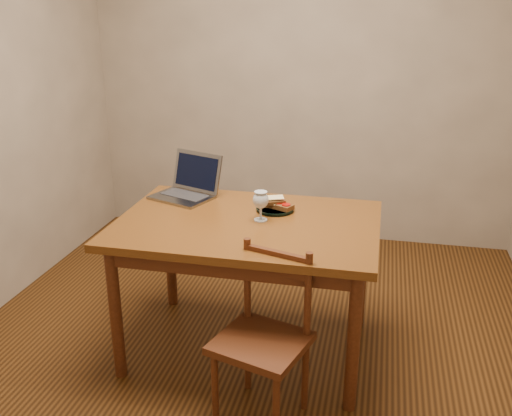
% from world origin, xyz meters
% --- Properties ---
extents(floor, '(3.20, 3.20, 0.02)m').
position_xyz_m(floor, '(0.00, 0.00, -0.01)').
color(floor, black).
rests_on(floor, ground).
extents(back_wall, '(3.20, 0.02, 2.60)m').
position_xyz_m(back_wall, '(0.00, 1.61, 1.30)').
color(back_wall, gray).
rests_on(back_wall, floor).
extents(front_wall, '(3.20, 0.02, 2.60)m').
position_xyz_m(front_wall, '(0.00, -1.61, 1.30)').
color(front_wall, gray).
rests_on(front_wall, floor).
extents(table, '(1.30, 0.90, 0.74)m').
position_xyz_m(table, '(-0.01, -0.08, 0.65)').
color(table, '#4C2C0C').
rests_on(table, floor).
extents(chair, '(0.46, 0.45, 0.40)m').
position_xyz_m(chair, '(0.17, -0.57, 0.43)').
color(chair, '#3B1A0C').
rests_on(chair, floor).
extents(plate, '(0.20, 0.20, 0.02)m').
position_xyz_m(plate, '(0.09, 0.10, 0.75)').
color(plate, black).
rests_on(plate, table).
extents(sandwich_cheese, '(0.11, 0.08, 0.03)m').
position_xyz_m(sandwich_cheese, '(0.06, 0.11, 0.77)').
color(sandwich_cheese, '#381E0C').
rests_on(sandwich_cheese, plate).
extents(sandwich_tomato, '(0.13, 0.11, 0.03)m').
position_xyz_m(sandwich_tomato, '(0.13, 0.09, 0.77)').
color(sandwich_tomato, '#381E0C').
rests_on(sandwich_tomato, plate).
extents(sandwich_top, '(0.11, 0.10, 0.03)m').
position_xyz_m(sandwich_top, '(0.09, 0.10, 0.80)').
color(sandwich_top, '#381E0C').
rests_on(sandwich_top, plate).
extents(milk_glass, '(0.08, 0.08, 0.15)m').
position_xyz_m(milk_glass, '(0.05, -0.06, 0.82)').
color(milk_glass, white).
rests_on(milk_glass, table).
extents(laptop, '(0.40, 0.39, 0.23)m').
position_xyz_m(laptop, '(-0.43, 0.23, 0.80)').
color(laptop, slate).
rests_on(laptop, table).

